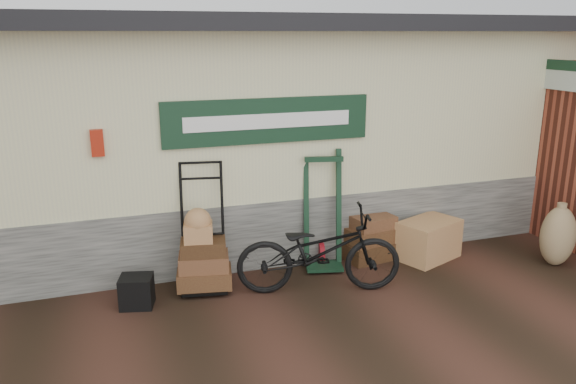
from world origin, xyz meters
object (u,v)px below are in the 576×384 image
object	(u,v)px
black_trunk	(137,291)
bicycle	(319,247)
wicker_hamper	(428,240)
green_barrow	(323,210)
suitcase_stack	(371,238)
porter_trolley	(203,225)

from	to	relation	value
black_trunk	bicycle	bearing A→B (deg)	-8.20
wicker_hamper	black_trunk	xyz separation A→B (m)	(-3.88, -0.16, -0.09)
green_barrow	black_trunk	world-z (taller)	green_barrow
black_trunk	green_barrow	bearing A→B (deg)	9.32
bicycle	black_trunk	bearing A→B (deg)	96.05
black_trunk	bicycle	xyz separation A→B (m)	(2.08, -0.30, 0.39)
green_barrow	black_trunk	size ratio (longest dim) A/B	4.30
black_trunk	bicycle	size ratio (longest dim) A/B	0.18
green_barrow	bicycle	world-z (taller)	green_barrow
green_barrow	wicker_hamper	world-z (taller)	green_barrow
suitcase_stack	green_barrow	bearing A→B (deg)	179.70
suitcase_stack	porter_trolley	bearing A→B (deg)	-177.71
bicycle	wicker_hamper	bearing A→B (deg)	-61.28
wicker_hamper	black_trunk	size ratio (longest dim) A/B	2.29
suitcase_stack	wicker_hamper	bearing A→B (deg)	-16.83
suitcase_stack	wicker_hamper	world-z (taller)	suitcase_stack
wicker_hamper	suitcase_stack	bearing A→B (deg)	163.17
porter_trolley	suitcase_stack	size ratio (longest dim) A/B	2.22
green_barrow	bicycle	xyz separation A→B (m)	(-0.33, -0.70, -0.21)
porter_trolley	bicycle	size ratio (longest dim) A/B	0.79
green_barrow	porter_trolley	bearing A→B (deg)	-162.90
green_barrow	black_trunk	bearing A→B (deg)	-157.02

